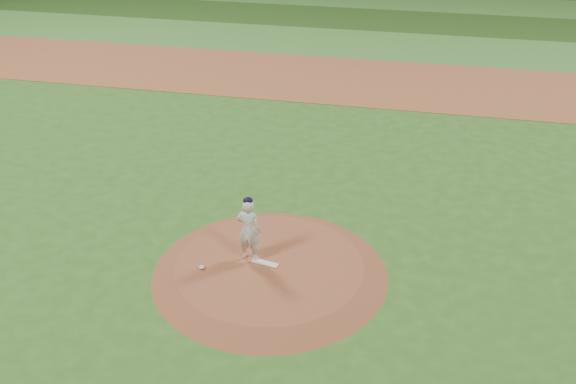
% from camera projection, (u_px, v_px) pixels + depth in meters
% --- Properties ---
extents(ground, '(120.00, 120.00, 0.00)m').
position_uv_depth(ground, '(270.00, 273.00, 15.05)').
color(ground, '#2F5F1E').
rests_on(ground, ground).
extents(infield_dirt_band, '(70.00, 6.00, 0.02)m').
position_uv_depth(infield_dirt_band, '(349.00, 80.00, 27.01)').
color(infield_dirt_band, brown).
rests_on(infield_dirt_band, ground).
extents(outfield_stripe_0, '(70.00, 5.00, 0.02)m').
position_uv_depth(outfield_stripe_0, '(364.00, 44.00, 31.71)').
color(outfield_stripe_0, '#3D7C2D').
rests_on(outfield_stripe_0, ground).
extents(outfield_stripe_1, '(70.00, 5.00, 0.02)m').
position_uv_depth(outfield_stripe_1, '(374.00, 20.00, 35.98)').
color(outfield_stripe_1, '#244817').
rests_on(outfield_stripe_1, ground).
extents(outfield_stripe_2, '(70.00, 5.00, 0.02)m').
position_uv_depth(outfield_stripe_2, '(382.00, 0.00, 40.25)').
color(outfield_stripe_2, '#3C732A').
rests_on(outfield_stripe_2, ground).
extents(pitchers_mound, '(5.50, 5.50, 0.25)m').
position_uv_depth(pitchers_mound, '(270.00, 269.00, 14.99)').
color(pitchers_mound, brown).
rests_on(pitchers_mound, ground).
extents(pitching_rubber, '(0.66, 0.28, 0.03)m').
position_uv_depth(pitching_rubber, '(265.00, 263.00, 14.95)').
color(pitching_rubber, white).
rests_on(pitching_rubber, pitchers_mound).
extents(rosin_bag, '(0.13, 0.13, 0.07)m').
position_uv_depth(rosin_bag, '(202.00, 267.00, 14.77)').
color(rosin_bag, silver).
rests_on(rosin_bag, pitchers_mound).
extents(pitcher_on_mound, '(0.62, 0.44, 1.65)m').
position_uv_depth(pitcher_on_mound, '(249.00, 229.00, 14.75)').
color(pitcher_on_mound, silver).
rests_on(pitcher_on_mound, pitchers_mound).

